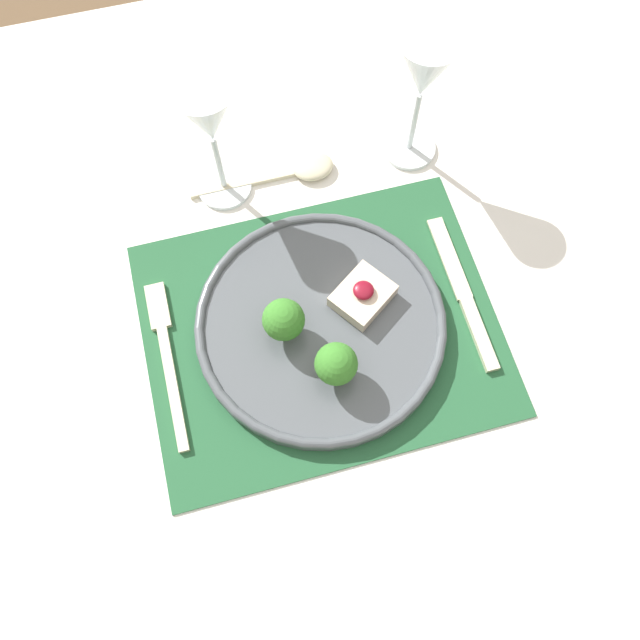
{
  "coord_description": "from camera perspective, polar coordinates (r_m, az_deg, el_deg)",
  "views": [
    {
      "loc": [
        -0.07,
        -0.27,
        1.45
      ],
      "look_at": [
        -0.0,
        0.0,
        0.77
      ],
      "focal_mm": 35.0,
      "sensor_mm": 36.0,
      "label": 1
    }
  ],
  "objects": [
    {
      "name": "dinner_plate",
      "position": [
        0.73,
        0.05,
        -0.32
      ],
      "size": [
        0.3,
        0.3,
        0.08
      ],
      "color": "#4C5156",
      "rests_on": "placemat"
    },
    {
      "name": "spoon",
      "position": [
        0.85,
        -1.92,
        13.58
      ],
      "size": [
        0.19,
        0.05,
        0.02
      ],
      "rotation": [
        0.0,
        0.0,
        0.06
      ],
      "color": "beige",
      "rests_on": "dining_table"
    },
    {
      "name": "wine_glass_near",
      "position": [
        0.79,
        9.46,
        21.15
      ],
      "size": [
        0.07,
        0.07,
        0.19
      ],
      "color": "white",
      "rests_on": "dining_table"
    },
    {
      "name": "dining_table",
      "position": [
        0.83,
        0.05,
        -2.96
      ],
      "size": [
        1.24,
        1.19,
        0.75
      ],
      "color": "white",
      "rests_on": "ground_plane"
    },
    {
      "name": "knife",
      "position": [
        0.78,
        13.22,
        1.65
      ],
      "size": [
        0.02,
        0.21,
        0.01
      ],
      "rotation": [
        0.0,
        0.0,
        -0.04
      ],
      "color": "beige",
      "rests_on": "placemat"
    },
    {
      "name": "fork",
      "position": [
        0.76,
        -13.89,
        -2.76
      ],
      "size": [
        0.02,
        0.21,
        0.01
      ],
      "rotation": [
        0.0,
        0.0,
        0.04
      ],
      "color": "beige",
      "rests_on": "placemat"
    },
    {
      "name": "ground_plane",
      "position": [
        1.48,
        0.03,
        -11.58
      ],
      "size": [
        8.0,
        8.0,
        0.0
      ],
      "primitive_type": "plane",
      "color": "brown"
    },
    {
      "name": "wine_glass_far",
      "position": [
        0.75,
        -10.15,
        17.44
      ],
      "size": [
        0.07,
        0.07,
        0.18
      ],
      "color": "white",
      "rests_on": "dining_table"
    },
    {
      "name": "placemat",
      "position": [
        0.75,
        0.06,
        -0.72
      ],
      "size": [
        0.42,
        0.34,
        0.0
      ],
      "primitive_type": "cube",
      "color": "#235633",
      "rests_on": "dining_table"
    }
  ]
}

